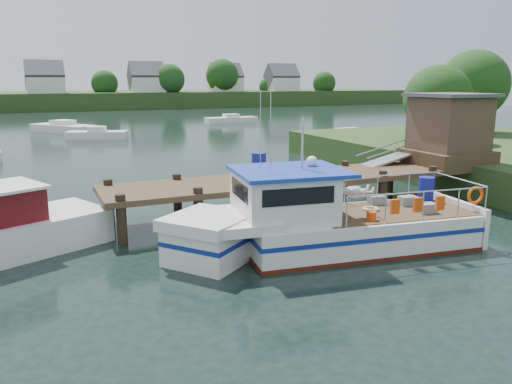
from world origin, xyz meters
name	(u,v)px	position (x,y,z in m)	size (l,w,h in m)	color
ground_plane	(264,215)	(0.00, 0.00, 0.00)	(160.00, 160.00, 0.00)	black
far_shore	(75,97)	(0.01, 82.37, 2.10)	(140.00, 42.55, 9.22)	#2B441C
dock	(403,147)	(6.51, 0.01, 2.24)	(16.60, 3.00, 4.78)	#463421
lobster_boat	(322,223)	(-0.14, -4.39, 0.86)	(9.92, 3.98, 4.77)	silver
moored_far	(231,119)	(14.34, 40.06, 0.39)	(6.22, 2.13, 1.06)	silver
moored_b	(97,135)	(-2.65, 28.58, 0.42)	(5.35, 3.38, 1.12)	silver
moored_c	(351,137)	(16.15, 17.64, 0.43)	(7.53, 2.93, 1.17)	silver
moored_d	(63,128)	(-4.95, 36.30, 0.44)	(6.10, 7.12, 1.20)	silver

